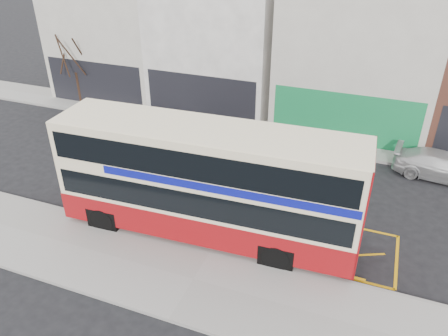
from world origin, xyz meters
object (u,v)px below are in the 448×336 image
at_px(car_white, 442,166).
at_px(street_tree_right, 356,74).
at_px(double_decker_bus, 208,182).
at_px(street_tree_left, 71,44).
at_px(car_grey, 208,131).
at_px(bus_stop_post, 151,195).
at_px(car_silver, 143,118).

relative_size(car_white, street_tree_right, 0.83).
height_order(double_decker_bus, street_tree_right, street_tree_right).
height_order(car_white, street_tree_left, street_tree_left).
relative_size(car_white, street_tree_left, 0.76).
bearing_deg(car_white, car_grey, 97.67).
bearing_deg(car_grey, car_white, -79.64).
relative_size(double_decker_bus, bus_stop_post, 3.86).
relative_size(car_grey, street_tree_left, 0.67).
distance_m(double_decker_bus, car_white, 12.77).
bearing_deg(street_tree_left, car_grey, -12.57).
relative_size(bus_stop_post, car_white, 0.67).
relative_size(car_silver, car_grey, 0.92).
bearing_deg(car_grey, car_silver, 94.33).
height_order(car_silver, street_tree_left, street_tree_left).
distance_m(bus_stop_post, car_white, 14.90).
bearing_deg(car_white, car_silver, 96.06).
bearing_deg(car_silver, bus_stop_post, -160.21).
xyz_separation_m(street_tree_left, street_tree_right, (18.65, 1.43, -0.35)).
bearing_deg(bus_stop_post, car_white, 39.02).
distance_m(double_decker_bus, car_grey, 8.87).
bearing_deg(street_tree_left, street_tree_right, 4.37).
relative_size(car_grey, car_white, 0.89).
height_order(car_silver, car_grey, car_grey).
height_order(car_silver, street_tree_right, street_tree_right).
height_order(bus_stop_post, street_tree_left, street_tree_left).
relative_size(car_silver, street_tree_right, 0.68).
relative_size(double_decker_bus, car_grey, 2.93).
distance_m(car_grey, street_tree_right, 9.16).
bearing_deg(street_tree_right, double_decker_bus, -109.78).
bearing_deg(car_grey, street_tree_left, 85.78).
bearing_deg(car_silver, car_white, -102.45).
height_order(bus_stop_post, car_grey, bus_stop_post).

